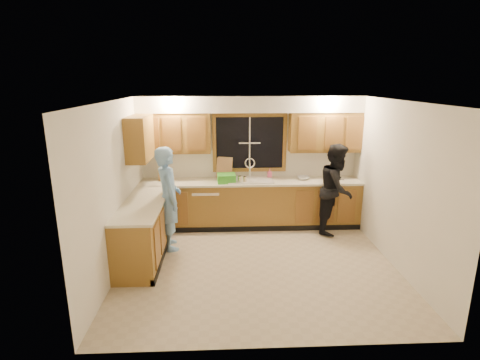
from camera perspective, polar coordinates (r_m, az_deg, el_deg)
The scene contains 26 objects.
floor at distance 6.00m, azimuth 2.68°, elevation -12.64°, with size 4.20×4.20×0.00m, color #BEAE92.
ceiling at distance 5.33m, azimuth 3.02°, elevation 11.92°, with size 4.20×4.20×0.00m, color silver.
wall_back at distance 7.37m, azimuth 1.45°, elevation 3.00°, with size 4.20×4.20×0.00m, color white.
wall_left at distance 5.73m, azimuth -18.55°, elevation -1.32°, with size 3.80×3.80×0.00m, color white.
wall_right at distance 6.10m, azimuth 22.88°, elevation -0.77°, with size 3.80×3.80×0.00m, color white.
base_cabinets_back at distance 7.30m, azimuth 1.58°, elevation -3.73°, with size 4.20×0.60×0.88m, color olive.
base_cabinets_left at distance 6.24m, azimuth -14.40°, elevation -7.54°, with size 0.60×1.90×0.88m, color olive.
countertop_back at distance 7.15m, azimuth 1.61°, elevation -0.27°, with size 4.20×0.63×0.04m, color beige.
countertop_left at distance 6.08m, azimuth -14.54°, elevation -3.54°, with size 0.63×1.90×0.04m, color beige.
upper_cabinets_left at distance 7.15m, azimuth -9.97°, elevation 7.08°, with size 1.35×0.33×0.75m, color olive.
upper_cabinets_right at distance 7.36m, azimuth 12.81°, elevation 7.15°, with size 1.35×0.33×0.75m, color olive.
upper_cabinets_return at distance 6.64m, azimuth -15.02°, elevation 6.19°, with size 0.33×0.90×0.75m, color olive.
soffit at distance 7.05m, azimuth 1.62°, elevation 11.47°, with size 4.20×0.35×0.30m, color white.
window_frame at distance 7.30m, azimuth 1.48°, elevation 5.67°, with size 1.44×0.03×1.14m.
sink at distance 7.18m, azimuth 1.60°, elevation -0.50°, with size 0.86×0.52×0.57m.
dishwasher at distance 7.29m, azimuth -5.11°, elevation -4.06°, with size 0.60×0.56×0.82m, color white.
stove at distance 5.73m, azimuth -15.54°, elevation -9.62°, with size 0.58×0.75×0.90m, color white.
man at distance 6.34m, azimuth -10.83°, elevation -2.79°, with size 0.64×0.42×1.75m, color #7CB0EA.
woman at distance 7.14m, azimuth 14.50°, elevation -1.30°, with size 0.81×0.63×1.68m, color black.
knife_block at distance 7.30m, azimuth -11.91°, elevation 0.72°, with size 0.11×0.09×0.21m, color brown.
cutting_board at distance 7.30m, azimuth -2.40°, elevation 1.90°, with size 0.31×0.02×0.42m, color tan.
dish_crate at distance 7.03m, azimuth -2.09°, elevation 0.27°, with size 0.34×0.31×0.16m, color green.
soap_bottle at distance 7.33m, azimuth 4.53°, elevation 0.99°, with size 0.08×0.09×0.19m, color #DE5489.
bowl at distance 7.34m, azimuth 9.62°, elevation 0.31°, with size 0.23×0.23×0.06m, color silver.
can_left at distance 7.03m, azimuth -0.03°, elevation 0.14°, with size 0.07×0.07×0.12m, color beige.
can_right at distance 6.96m, azimuth 0.73°, elevation 0.02°, with size 0.07×0.07×0.13m, color beige.
Camera 1 is at (-0.52, -5.29, 2.79)m, focal length 28.00 mm.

